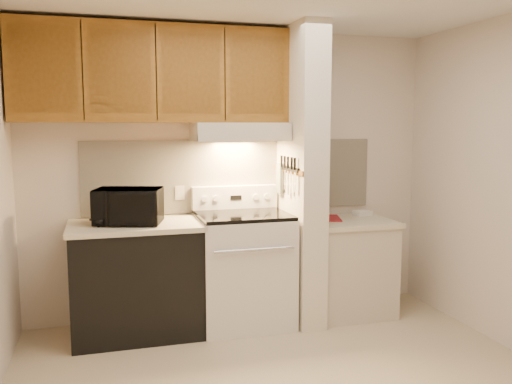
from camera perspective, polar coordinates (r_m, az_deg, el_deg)
name	(u,v)px	position (r m, az deg, el deg)	size (l,w,h in m)	color
wall_back	(233,174)	(4.81, -2.42, 1.92)	(3.60, 0.02, 2.50)	beige
backsplash	(233,176)	(4.80, -2.39, 1.73)	(2.60, 0.02, 0.63)	#EBE1C5
range_body	(243,271)	(4.62, -1.35, -8.27)	(0.76, 0.65, 0.92)	silver
oven_window	(253,276)	(4.31, -0.27, -8.83)	(0.50, 0.01, 0.30)	black
oven_handle	(255,250)	(4.22, -0.13, -6.09)	(0.02, 0.02, 0.65)	silver
cooktop	(243,215)	(4.51, -1.37, -2.44)	(0.74, 0.64, 0.03)	black
range_backguard	(235,197)	(4.77, -2.24, -0.54)	(0.76, 0.08, 0.20)	silver
range_display	(236,198)	(4.73, -2.12, -0.60)	(0.10, 0.01, 0.04)	black
range_knob_left_outer	(204,199)	(4.67, -5.45, -0.73)	(0.05, 0.05, 0.02)	silver
range_knob_left_inner	(216,198)	(4.69, -4.25, -0.69)	(0.05, 0.05, 0.02)	silver
range_knob_right_inner	(256,197)	(4.77, -0.01, -0.53)	(0.05, 0.05, 0.02)	silver
range_knob_right_outer	(267,197)	(4.80, 1.13, -0.48)	(0.05, 0.05, 0.02)	silver
dishwasher_front	(137,281)	(4.50, -12.43, -9.17)	(1.00, 0.63, 0.87)	black
left_countertop	(135,226)	(4.40, -12.59, -3.47)	(1.04, 0.67, 0.04)	beige
spoon_rest	(105,219)	(4.58, -15.65, -2.79)	(0.23, 0.07, 0.02)	black
teal_jar	(142,218)	(4.29, -11.86, -2.70)	(0.10, 0.10, 0.11)	#276763
outlet	(180,193)	(4.71, -8.03, -0.09)	(0.08, 0.01, 0.12)	beige
microwave	(128,206)	(4.35, -13.28, -1.47)	(0.50, 0.34, 0.28)	black
partition_pillar	(301,176)	(4.62, 4.76, 1.70)	(0.22, 0.70, 2.50)	beige
pillar_trim	(288,170)	(4.58, 3.41, 2.28)	(0.01, 0.70, 0.04)	brown
knife_strip	(290,169)	(4.53, 3.55, 2.48)	(0.02, 0.42, 0.04)	black
knife_blade_a	(295,183)	(4.37, 4.16, 1.00)	(0.01, 0.04, 0.16)	silver
knife_handle_a	(295,164)	(4.37, 4.10, 2.97)	(0.02, 0.02, 0.10)	black
knife_blade_b	(291,183)	(4.47, 3.70, 1.00)	(0.01, 0.04, 0.18)	silver
knife_handle_b	(292,163)	(4.44, 3.78, 3.04)	(0.02, 0.02, 0.10)	black
knife_blade_c	(288,183)	(4.54, 3.38, 0.97)	(0.01, 0.04, 0.20)	silver
knife_handle_c	(288,163)	(4.53, 3.38, 3.12)	(0.02, 0.02, 0.10)	black
knife_blade_d	(285,180)	(4.60, 3.10, 1.31)	(0.01, 0.04, 0.16)	silver
knife_handle_d	(285,162)	(4.61, 3.04, 3.19)	(0.02, 0.02, 0.10)	black
knife_blade_e	(282,180)	(4.68, 2.79, 1.28)	(0.01, 0.04, 0.18)	silver
knife_handle_e	(282,161)	(4.69, 2.71, 3.25)	(0.02, 0.02, 0.10)	black
oven_mitt	(280,179)	(4.74, 2.54, 1.43)	(0.03, 0.11, 0.26)	slate
right_cab_base	(348,269)	(4.95, 9.69, -7.96)	(0.70, 0.60, 0.81)	beige
right_countertop	(349,222)	(4.86, 9.80, -3.12)	(0.74, 0.64, 0.04)	beige
red_folder	(326,218)	(4.87, 7.38, -2.74)	(0.24, 0.33, 0.01)	maroon
white_box	(363,213)	(5.11, 11.15, -2.18)	(0.16, 0.11, 0.04)	white
range_hood	(239,132)	(4.57, -1.79, 6.36)	(0.78, 0.44, 0.15)	beige
hood_lip	(246,138)	(4.37, -1.11, 5.74)	(0.78, 0.04, 0.06)	beige
upper_cabinets	(154,74)	(4.52, -10.67, 12.08)	(2.18, 0.33, 0.77)	brown
cab_door_a	(43,69)	(4.35, -21.47, 11.91)	(0.46, 0.01, 0.63)	brown
cab_gap_a	(82,71)	(4.34, -17.81, 12.08)	(0.01, 0.01, 0.73)	black
cab_door_b	(120,72)	(4.34, -14.13, 12.20)	(0.46, 0.01, 0.63)	brown
cab_gap_b	(156,72)	(4.36, -10.46, 12.27)	(0.01, 0.01, 0.73)	black
cab_door_c	(191,73)	(4.39, -6.85, 12.29)	(0.46, 0.01, 0.63)	brown
cab_gap_c	(225,74)	(4.45, -3.29, 12.27)	(0.01, 0.01, 0.73)	black
cab_door_d	(257,75)	(4.51, 0.16, 12.20)	(0.46, 0.01, 0.63)	brown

